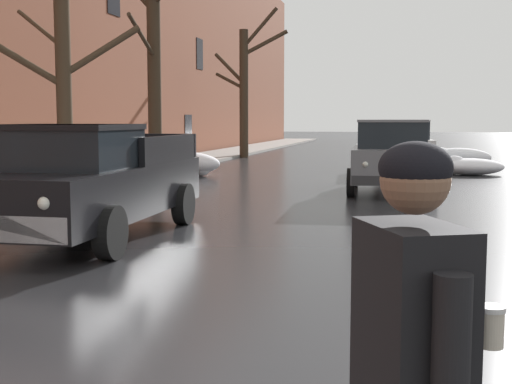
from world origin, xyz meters
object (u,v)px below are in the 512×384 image
object	(u,v)px
pickup_truck_black_approaching_near_lane	(88,182)
suv_white_parked_kerbside_mid	(403,143)
suv_grey_parked_kerbside_close	(391,153)
pedestrian_with_coffee	(411,368)
bare_tree_mid_block	(153,55)
bare_tree_second_along_sidewalk	(65,68)
bare_tree_far_down_block	(245,86)

from	to	relation	value
pickup_truck_black_approaching_near_lane	suv_white_parked_kerbside_mid	distance (m)	16.48
pickup_truck_black_approaching_near_lane	suv_grey_parked_kerbside_close	bearing A→B (deg)	61.42
suv_grey_parked_kerbside_close	pedestrian_with_coffee	bearing A→B (deg)	-88.58
pickup_truck_black_approaching_near_lane	suv_grey_parked_kerbside_close	xyz separation A→B (m)	(4.38, 8.04, 0.11)
bare_tree_mid_block	suv_grey_parked_kerbside_close	distance (m)	8.22
pickup_truck_black_approaching_near_lane	suv_white_parked_kerbside_mid	size ratio (longest dim) A/B	1.10
bare_tree_second_along_sidewalk	pickup_truck_black_approaching_near_lane	world-z (taller)	bare_tree_second_along_sidewalk
bare_tree_far_down_block	pedestrian_with_coffee	xyz separation A→B (m)	(7.62, -30.34, -2.40)
bare_tree_mid_block	bare_tree_far_down_block	distance (m)	12.17
bare_tree_mid_block	pedestrian_with_coffee	distance (m)	19.91
bare_tree_mid_block	suv_white_parked_kerbside_mid	distance (m)	9.56
bare_tree_far_down_block	pedestrian_with_coffee	bearing A→B (deg)	-75.89
bare_tree_far_down_block	suv_white_parked_kerbside_mid	bearing A→B (deg)	-43.04
bare_tree_far_down_block	suv_white_parked_kerbside_mid	distance (m)	10.53
bare_tree_second_along_sidewalk	pedestrian_with_coffee	xyz separation A→B (m)	(7.61, -12.36, -1.95)
bare_tree_second_along_sidewalk	suv_white_parked_kerbside_mid	bearing A→B (deg)	55.75
bare_tree_mid_block	suv_grey_parked_kerbside_close	bearing A→B (deg)	-19.66
suv_grey_parked_kerbside_close	pedestrian_with_coffee	xyz separation A→B (m)	(0.39, -15.57, 0.05)
bare_tree_second_along_sidewalk	pickup_truck_black_approaching_near_lane	size ratio (longest dim) A/B	1.19
bare_tree_far_down_block	suv_grey_parked_kerbside_close	size ratio (longest dim) A/B	1.62
bare_tree_mid_block	bare_tree_second_along_sidewalk	bearing A→B (deg)	-89.48
bare_tree_second_along_sidewalk	bare_tree_far_down_block	world-z (taller)	bare_tree_far_down_block
suv_white_parked_kerbside_mid	pedestrian_with_coffee	size ratio (longest dim) A/B	2.74
bare_tree_second_along_sidewalk	bare_tree_mid_block	distance (m)	5.86
pedestrian_with_coffee	bare_tree_mid_block	bearing A→B (deg)	112.88
pickup_truck_black_approaching_near_lane	suv_white_parked_kerbside_mid	xyz separation A→B (m)	(4.63, 15.82, 0.11)
suv_grey_parked_kerbside_close	bare_tree_second_along_sidewalk	bearing A→B (deg)	-156.11
suv_white_parked_kerbside_mid	pickup_truck_black_approaching_near_lane	bearing A→B (deg)	-106.31
suv_white_parked_kerbside_mid	pedestrian_with_coffee	xyz separation A→B (m)	(0.14, -23.35, 0.05)
pickup_truck_black_approaching_near_lane	pedestrian_with_coffee	xyz separation A→B (m)	(4.77, -7.52, 0.15)
bare_tree_second_along_sidewalk	pedestrian_with_coffee	world-z (taller)	bare_tree_second_along_sidewalk
pickup_truck_black_approaching_near_lane	suv_grey_parked_kerbside_close	size ratio (longest dim) A/B	1.22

